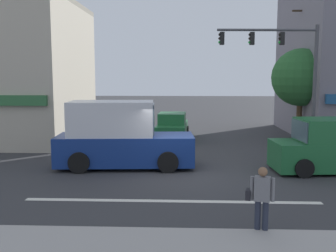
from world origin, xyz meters
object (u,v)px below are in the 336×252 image
(box_truck_crossing_rightbound, at_px, (120,137))
(van_waiting_far, at_px, (334,147))
(street_tree, at_px, (301,78))
(utility_pole_far_right, at_px, (302,70))
(sedan_parked_curbside, at_px, (172,127))
(pedestrian_foreground_with_bag, at_px, (261,197))
(traffic_light_mast, at_px, (289,65))
(utility_pole_near_left, at_px, (14,71))

(box_truck_crossing_rightbound, distance_m, van_waiting_far, 8.57)
(street_tree, relative_size, utility_pole_far_right, 0.67)
(utility_pole_far_right, xyz_separation_m, sedan_parked_curbside, (-7.81, -0.87, -3.45))
(utility_pole_far_right, bearing_deg, box_truck_crossing_rightbound, -139.24)
(box_truck_crossing_rightbound, height_order, pedestrian_foreground_with_bag, box_truck_crossing_rightbound)
(utility_pole_far_right, bearing_deg, pedestrian_foreground_with_bag, -109.05)
(traffic_light_mast, height_order, sedan_parked_curbside, traffic_light_mast)
(traffic_light_mast, height_order, van_waiting_far, traffic_light_mast)
(utility_pole_near_left, height_order, pedestrian_foreground_with_bag, utility_pole_near_left)
(street_tree, bearing_deg, utility_pole_near_left, -171.95)
(street_tree, bearing_deg, traffic_light_mast, -114.38)
(utility_pole_near_left, bearing_deg, pedestrian_foreground_with_bag, -47.10)
(utility_pole_near_left, bearing_deg, street_tree, 8.05)
(utility_pole_near_left, bearing_deg, van_waiting_far, -19.31)
(street_tree, xyz_separation_m, utility_pole_near_left, (-15.79, -2.23, 0.34))
(traffic_light_mast, bearing_deg, utility_pole_far_right, 67.33)
(sedan_parked_curbside, relative_size, van_waiting_far, 0.88)
(sedan_parked_curbside, xyz_separation_m, van_waiting_far, (6.64, -7.93, 0.29))
(utility_pole_far_right, relative_size, traffic_light_mast, 1.29)
(street_tree, xyz_separation_m, traffic_light_mast, (-1.65, -3.65, 0.62))
(sedan_parked_curbside, bearing_deg, utility_pole_far_right, 6.36)
(box_truck_crossing_rightbound, relative_size, pedestrian_foreground_with_bag, 3.43)
(van_waiting_far, xyz_separation_m, pedestrian_foreground_with_bag, (-4.11, -6.49, -0.05))
(utility_pole_far_right, distance_m, pedestrian_foreground_with_bag, 16.50)
(utility_pole_near_left, bearing_deg, utility_pole_far_right, 12.32)
(utility_pole_far_right, relative_size, van_waiting_far, 1.70)
(sedan_parked_curbside, bearing_deg, box_truck_crossing_rightbound, -104.32)
(utility_pole_far_right, xyz_separation_m, traffic_light_mast, (-2.07, -4.96, 0.14))
(pedestrian_foreground_with_bag, bearing_deg, van_waiting_far, 57.67)
(utility_pole_far_right, height_order, traffic_light_mast, utility_pole_far_right)
(box_truck_crossing_rightbound, bearing_deg, pedestrian_foreground_with_bag, -57.22)
(utility_pole_far_right, xyz_separation_m, van_waiting_far, (-1.17, -8.81, -3.16))
(street_tree, relative_size, traffic_light_mast, 0.86)
(utility_pole_near_left, distance_m, sedan_parked_curbside, 9.41)
(box_truck_crossing_rightbound, xyz_separation_m, van_waiting_far, (8.56, -0.42, -0.25))
(utility_pole_far_right, height_order, sedan_parked_curbside, utility_pole_far_right)
(box_truck_crossing_rightbound, bearing_deg, utility_pole_near_left, 143.18)
(utility_pole_near_left, xyz_separation_m, traffic_light_mast, (14.14, -1.42, 0.28))
(street_tree, height_order, traffic_light_mast, traffic_light_mast)
(street_tree, bearing_deg, sedan_parked_curbside, 176.65)
(street_tree, bearing_deg, van_waiting_far, -95.78)
(van_waiting_far, bearing_deg, utility_pole_far_right, 82.40)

